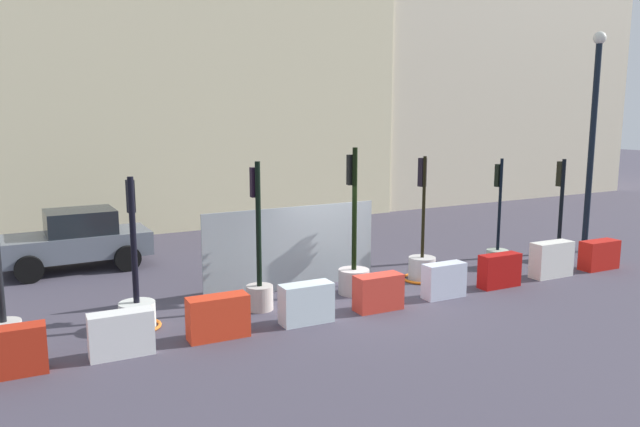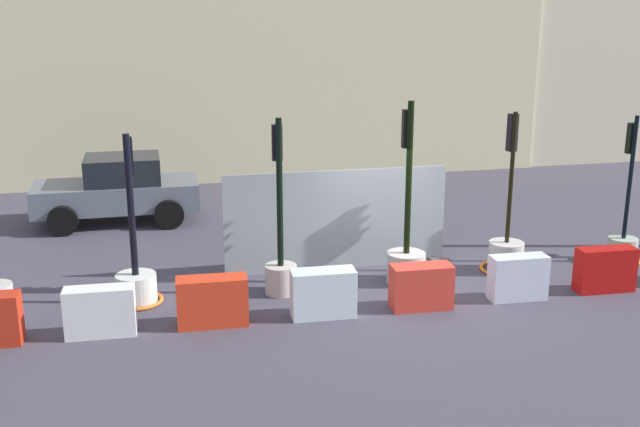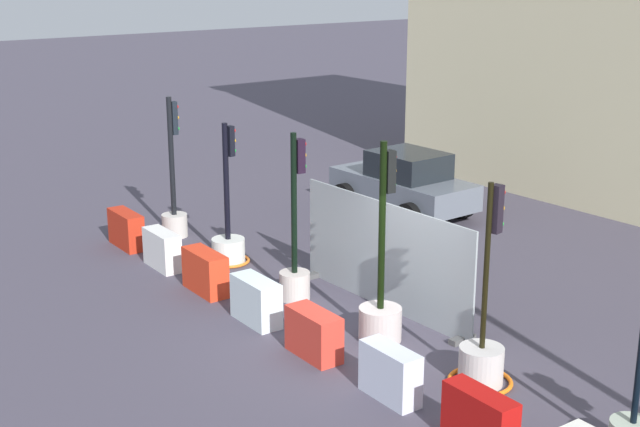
{
  "view_description": "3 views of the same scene",
  "coord_description": "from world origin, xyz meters",
  "px_view_note": "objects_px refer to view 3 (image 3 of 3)",
  "views": [
    {
      "loc": [
        -6.9,
        -10.92,
        4.08
      ],
      "look_at": [
        -0.52,
        0.81,
        1.86
      ],
      "focal_mm": 33.31,
      "sensor_mm": 36.0,
      "label": 1
    },
    {
      "loc": [
        -4.29,
        -11.85,
        4.83
      ],
      "look_at": [
        -1.42,
        0.78,
        1.31
      ],
      "focal_mm": 41.14,
      "sensor_mm": 36.0,
      "label": 2
    },
    {
      "loc": [
        10.25,
        -8.66,
        6.1
      ],
      "look_at": [
        -2.24,
        0.91,
        1.55
      ],
      "focal_mm": 49.49,
      "sensor_mm": 36.0,
      "label": 3
    }
  ],
  "objects_px": {
    "traffic_light_0": "(174,207)",
    "construction_barrier_5": "(390,373)",
    "construction_barrier_3": "(256,301)",
    "construction_barrier_4": "(314,334)",
    "car_grey_saloon": "(404,183)",
    "construction_barrier_1": "(162,250)",
    "traffic_light_4": "(482,355)",
    "construction_barrier_6": "(480,420)",
    "construction_barrier_0": "(126,229)",
    "traffic_light_2": "(295,262)",
    "construction_barrier_2": "(205,272)",
    "traffic_light_5": "(633,425)",
    "traffic_light_3": "(381,305)",
    "traffic_light_1": "(228,241)"
  },
  "relations": [
    {
      "from": "traffic_light_4",
      "to": "car_grey_saloon",
      "type": "height_order",
      "value": "traffic_light_4"
    },
    {
      "from": "construction_barrier_3",
      "to": "traffic_light_4",
      "type": "bearing_deg",
      "value": 19.3
    },
    {
      "from": "traffic_light_2",
      "to": "construction_barrier_2",
      "type": "xyz_separation_m",
      "value": [
        -1.31,
        -1.16,
        -0.32
      ]
    },
    {
      "from": "traffic_light_0",
      "to": "car_grey_saloon",
      "type": "distance_m",
      "value": 5.7
    },
    {
      "from": "construction_barrier_2",
      "to": "construction_barrier_5",
      "type": "bearing_deg",
      "value": -0.59
    },
    {
      "from": "traffic_light_4",
      "to": "construction_barrier_6",
      "type": "relative_size",
      "value": 2.88
    },
    {
      "from": "traffic_light_2",
      "to": "traffic_light_3",
      "type": "distance_m",
      "value": 2.37
    },
    {
      "from": "construction_barrier_6",
      "to": "traffic_light_4",
      "type": "bearing_deg",
      "value": 131.7
    },
    {
      "from": "traffic_light_3",
      "to": "construction_barrier_1",
      "type": "relative_size",
      "value": 3.12
    },
    {
      "from": "car_grey_saloon",
      "to": "traffic_light_3",
      "type": "bearing_deg",
      "value": -45.57
    },
    {
      "from": "traffic_light_3",
      "to": "construction_barrier_6",
      "type": "bearing_deg",
      "value": -20.37
    },
    {
      "from": "traffic_light_1",
      "to": "traffic_light_2",
      "type": "bearing_deg",
      "value": -2.27
    },
    {
      "from": "traffic_light_3",
      "to": "construction_barrier_0",
      "type": "height_order",
      "value": "traffic_light_3"
    },
    {
      "from": "traffic_light_5",
      "to": "construction_barrier_0",
      "type": "bearing_deg",
      "value": -173.6
    },
    {
      "from": "traffic_light_5",
      "to": "construction_barrier_0",
      "type": "xyz_separation_m",
      "value": [
        -11.77,
        -1.32,
        -0.05
      ]
    },
    {
      "from": "traffic_light_2",
      "to": "construction_barrier_1",
      "type": "height_order",
      "value": "traffic_light_2"
    },
    {
      "from": "traffic_light_3",
      "to": "construction_barrier_6",
      "type": "relative_size",
      "value": 3.13
    },
    {
      "from": "construction_barrier_3",
      "to": "construction_barrier_5",
      "type": "height_order",
      "value": "construction_barrier_3"
    },
    {
      "from": "traffic_light_5",
      "to": "construction_barrier_4",
      "type": "xyz_separation_m",
      "value": [
        -4.82,
        -1.41,
        -0.07
      ]
    },
    {
      "from": "car_grey_saloon",
      "to": "construction_barrier_1",
      "type": "bearing_deg",
      "value": -90.51
    },
    {
      "from": "car_grey_saloon",
      "to": "construction_barrier_6",
      "type": "bearing_deg",
      "value": -37.61
    },
    {
      "from": "construction_barrier_4",
      "to": "construction_barrier_6",
      "type": "height_order",
      "value": "construction_barrier_6"
    },
    {
      "from": "traffic_light_0",
      "to": "car_grey_saloon",
      "type": "bearing_deg",
      "value": 71.4
    },
    {
      "from": "construction_barrier_2",
      "to": "car_grey_saloon",
      "type": "height_order",
      "value": "car_grey_saloon"
    },
    {
      "from": "construction_barrier_2",
      "to": "traffic_light_2",
      "type": "bearing_deg",
      "value": 41.57
    },
    {
      "from": "construction_barrier_2",
      "to": "construction_barrier_0",
      "type": "bearing_deg",
      "value": 179.69
    },
    {
      "from": "car_grey_saloon",
      "to": "construction_barrier_0",
      "type": "bearing_deg",
      "value": -105.05
    },
    {
      "from": "construction_barrier_0",
      "to": "traffic_light_1",
      "type": "bearing_deg",
      "value": 28.93
    },
    {
      "from": "traffic_light_1",
      "to": "traffic_light_3",
      "type": "xyz_separation_m",
      "value": [
        4.88,
        -0.07,
        0.17
      ]
    },
    {
      "from": "construction_barrier_3",
      "to": "car_grey_saloon",
      "type": "height_order",
      "value": "car_grey_saloon"
    },
    {
      "from": "construction_barrier_0",
      "to": "construction_barrier_3",
      "type": "xyz_separation_m",
      "value": [
        5.26,
        -0.06,
        0.0
      ]
    },
    {
      "from": "traffic_light_2",
      "to": "construction_barrier_6",
      "type": "bearing_deg",
      "value": -11.95
    },
    {
      "from": "traffic_light_3",
      "to": "construction_barrier_0",
      "type": "relative_size",
      "value": 2.92
    },
    {
      "from": "traffic_light_0",
      "to": "construction_barrier_6",
      "type": "xyz_separation_m",
      "value": [
        10.5,
        -1.29,
        -0.29
      ]
    },
    {
      "from": "construction_barrier_3",
      "to": "construction_barrier_4",
      "type": "relative_size",
      "value": 1.02
    },
    {
      "from": "construction_barrier_2",
      "to": "construction_barrier_4",
      "type": "xyz_separation_m",
      "value": [
        3.51,
        -0.07,
        -0.02
      ]
    },
    {
      "from": "traffic_light_1",
      "to": "construction_barrier_5",
      "type": "bearing_deg",
      "value": -11.41
    },
    {
      "from": "traffic_light_0",
      "to": "construction_barrier_4",
      "type": "height_order",
      "value": "traffic_light_0"
    },
    {
      "from": "traffic_light_0",
      "to": "construction_barrier_1",
      "type": "relative_size",
      "value": 2.97
    },
    {
      "from": "construction_barrier_2",
      "to": "construction_barrier_4",
      "type": "distance_m",
      "value": 3.51
    },
    {
      "from": "traffic_light_5",
      "to": "construction_barrier_1",
      "type": "bearing_deg",
      "value": -172.38
    },
    {
      "from": "traffic_light_0",
      "to": "construction_barrier_5",
      "type": "distance_m",
      "value": 8.88
    },
    {
      "from": "construction_barrier_0",
      "to": "construction_barrier_5",
      "type": "xyz_separation_m",
      "value": [
        8.75,
        -0.07,
        -0.0
      ]
    },
    {
      "from": "traffic_light_3",
      "to": "construction_barrier_1",
      "type": "xyz_separation_m",
      "value": [
        -5.4,
        -1.2,
        -0.23
      ]
    },
    {
      "from": "construction_barrier_1",
      "to": "car_grey_saloon",
      "type": "bearing_deg",
      "value": 89.49
    },
    {
      "from": "traffic_light_5",
      "to": "construction_barrier_4",
      "type": "relative_size",
      "value": 2.82
    },
    {
      "from": "traffic_light_1",
      "to": "construction_barrier_3",
      "type": "bearing_deg",
      "value": -23.38
    },
    {
      "from": "traffic_light_0",
      "to": "construction_barrier_4",
      "type": "xyz_separation_m",
      "value": [
        6.99,
        -1.31,
        -0.31
      ]
    },
    {
      "from": "traffic_light_5",
      "to": "traffic_light_3",
      "type": "bearing_deg",
      "value": -178.16
    },
    {
      "from": "construction_barrier_1",
      "to": "construction_barrier_5",
      "type": "relative_size",
      "value": 1.07
    }
  ]
}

